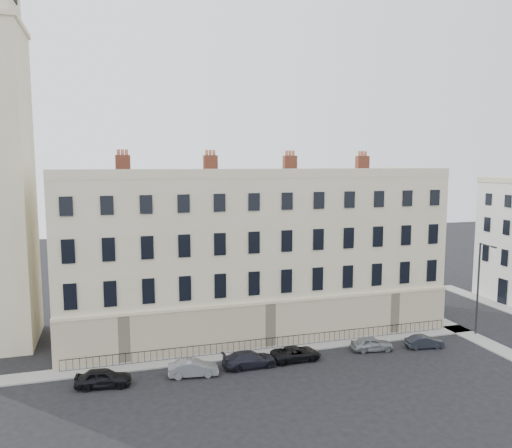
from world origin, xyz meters
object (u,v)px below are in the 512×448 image
at_px(car_f, 424,342).
at_px(car_e, 372,344).
at_px(car_a, 103,378).
at_px(car_c, 250,359).
at_px(car_b, 193,368).
at_px(streetlamp, 479,285).
at_px(car_d, 296,353).

bearing_deg(car_f, car_e, 89.63).
xyz_separation_m(car_a, car_c, (11.25, 0.35, -0.04)).
xyz_separation_m(car_b, streetlamp, (27.35, 1.31, 4.29)).
bearing_deg(car_f, car_d, 95.28).
bearing_deg(car_a, streetlamp, -81.00).
bearing_deg(car_f, streetlamp, -70.38).
height_order(car_c, car_e, car_c).
relative_size(car_b, car_c, 0.86).
bearing_deg(car_d, car_e, -90.31).
height_order(car_b, streetlamp, streetlamp).
height_order(car_b, car_c, car_c).
bearing_deg(streetlamp, car_c, -171.65).
distance_m(car_d, car_f, 11.95).
bearing_deg(car_e, car_c, 99.57).
xyz_separation_m(car_d, car_f, (11.93, -0.64, -0.03)).
height_order(car_e, car_f, car_e).
xyz_separation_m(car_c, car_f, (15.99, -0.43, -0.10)).
distance_m(car_c, car_f, 16.00).
bearing_deg(car_b, car_a, 96.95).
xyz_separation_m(car_d, streetlamp, (18.66, 0.71, 4.34)).
bearing_deg(car_c, car_b, 93.80).
bearing_deg(streetlamp, car_a, -171.82).
relative_size(car_e, streetlamp, 0.41).
relative_size(car_b, car_d, 0.92).
xyz_separation_m(car_c, car_e, (11.18, 0.31, -0.03)).
distance_m(car_e, car_f, 4.87).
height_order(car_e, streetlamp, streetlamp).
height_order(car_b, car_d, car_b).
bearing_deg(streetlamp, car_b, -171.23).
bearing_deg(car_c, streetlamp, -88.68).
distance_m(car_b, car_c, 4.64).
bearing_deg(streetlamp, car_f, -162.68).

